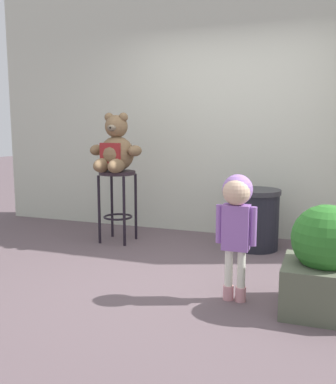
% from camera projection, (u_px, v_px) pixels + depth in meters
% --- Properties ---
extents(ground_plane, '(24.00, 24.00, 0.00)m').
position_uv_depth(ground_plane, '(190.00, 279.00, 3.81)').
color(ground_plane, '#5D4D52').
extents(building_wall, '(6.46, 0.30, 3.59)m').
position_uv_depth(building_wall, '(236.00, 86.00, 5.24)').
color(building_wall, beige).
rests_on(building_wall, ground_plane).
extents(bar_stool_with_teddy, '(0.42, 0.42, 0.82)m').
position_uv_depth(bar_stool_with_teddy, '(117.00, 191.00, 4.98)').
color(bar_stool_with_teddy, '#2A1E25').
rests_on(bar_stool_with_teddy, ground_plane).
extents(teddy_bear, '(0.61, 0.55, 0.65)m').
position_uv_depth(teddy_bear, '(116.00, 150.00, 4.88)').
color(teddy_bear, brown).
rests_on(teddy_bear, bar_stool_with_teddy).
extents(child_walking, '(0.31, 0.25, 0.97)m').
position_uv_depth(child_walking, '(237.00, 210.00, 3.25)').
color(child_walking, pink).
rests_on(child_walking, ground_plane).
extents(trash_bin, '(0.52, 0.52, 0.65)m').
position_uv_depth(trash_bin, '(256.00, 219.00, 4.71)').
color(trash_bin, black).
rests_on(trash_bin, ground_plane).
extents(planter_with_shrub, '(0.57, 0.57, 0.78)m').
position_uv_depth(planter_with_shrub, '(325.00, 264.00, 3.09)').
color(planter_with_shrub, '#545946').
rests_on(planter_with_shrub, ground_plane).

